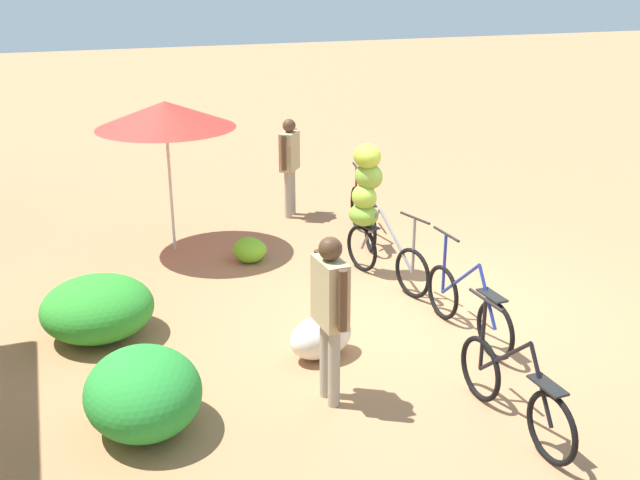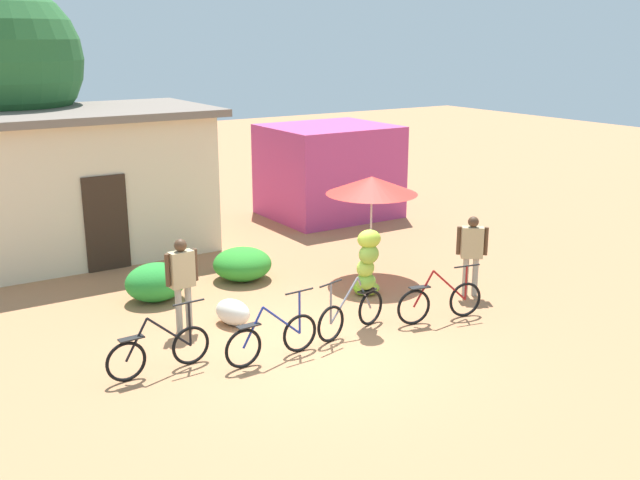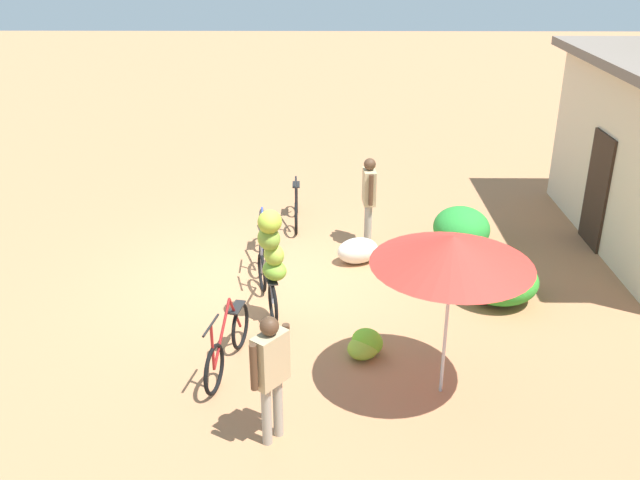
% 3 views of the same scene
% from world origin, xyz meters
% --- Properties ---
extents(ground_plane, '(60.00, 60.00, 0.00)m').
position_xyz_m(ground_plane, '(0.00, 0.00, 0.00)').
color(ground_plane, '#AC744C').
extents(building_low, '(5.69, 3.64, 3.21)m').
position_xyz_m(building_low, '(-1.50, 7.29, 1.62)').
color(building_low, beige).
rests_on(building_low, ground).
extents(shop_pink, '(3.20, 2.80, 2.44)m').
position_xyz_m(shop_pink, '(5.06, 7.30, 1.22)').
color(shop_pink, '#BD3F7D').
rests_on(shop_pink, ground).
extents(tree_behind_building, '(3.47, 3.47, 5.96)m').
position_xyz_m(tree_behind_building, '(-2.57, 8.99, 4.20)').
color(tree_behind_building, brown).
rests_on(tree_behind_building, ground).
extents(hedge_bush_front_left, '(1.13, 0.98, 0.71)m').
position_xyz_m(hedge_bush_front_left, '(-1.35, 3.39, 0.35)').
color(hedge_bush_front_left, '#288E32').
rests_on(hedge_bush_front_left, ground).
extents(hedge_bush_front_right, '(1.17, 1.18, 0.65)m').
position_xyz_m(hedge_bush_front_right, '(0.55, 3.61, 0.32)').
color(hedge_bush_front_right, '#2E8E2B').
rests_on(hedge_bush_front_right, ground).
extents(market_umbrella, '(1.84, 1.84, 2.06)m').
position_xyz_m(market_umbrella, '(2.87, 2.41, 1.88)').
color(market_umbrella, beige).
rests_on(market_umbrella, ground).
extents(bicycle_leftmost, '(1.60, 0.15, 1.00)m').
position_xyz_m(bicycle_leftmost, '(-2.40, 0.45, 0.34)').
color(bicycle_leftmost, black).
rests_on(bicycle_leftmost, ground).
extents(bicycle_near_pile, '(1.61, 0.16, 1.01)m').
position_xyz_m(bicycle_near_pile, '(-0.80, -0.05, 0.34)').
color(bicycle_near_pile, black).
rests_on(bicycle_near_pile, ground).
extents(bicycle_center_loaded, '(1.57, 0.60, 1.68)m').
position_xyz_m(bicycle_center_loaded, '(1.11, 0.24, 0.99)').
color(bicycle_center_loaded, black).
rests_on(bicycle_center_loaded, ground).
extents(bicycle_by_shop, '(1.62, 0.37, 0.94)m').
position_xyz_m(bicycle_by_shop, '(2.40, -0.22, 0.35)').
color(bicycle_by_shop, black).
rests_on(bicycle_by_shop, ground).
extents(banana_pile_on_ground, '(0.67, 0.64, 0.35)m').
position_xyz_m(banana_pile_on_ground, '(2.09, 1.54, 0.15)').
color(banana_pile_on_ground, '#73C128').
rests_on(banana_pile_on_ground, ground).
extents(produce_sack, '(0.62, 0.80, 0.44)m').
position_xyz_m(produce_sack, '(-0.68, 1.55, 0.22)').
color(produce_sack, silver).
rests_on(produce_sack, ground).
extents(person_vendor, '(0.58, 0.23, 1.58)m').
position_xyz_m(person_vendor, '(-1.47, 1.76, 0.96)').
color(person_vendor, gray).
rests_on(person_vendor, ground).
extents(person_bystander, '(0.47, 0.40, 1.54)m').
position_xyz_m(person_bystander, '(3.74, 0.44, 0.93)').
color(person_bystander, gray).
rests_on(person_bystander, ground).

